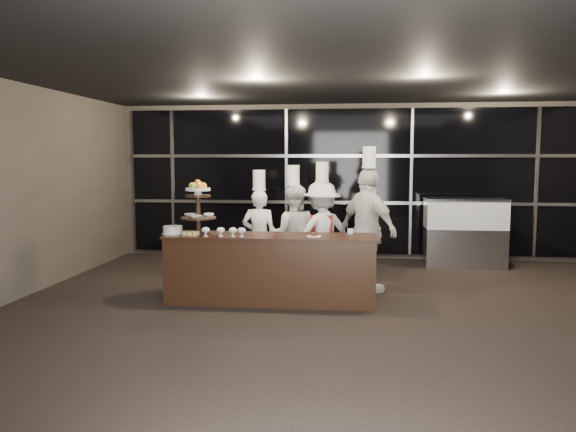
# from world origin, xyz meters

# --- Properties ---
(room) EXTENTS (10.00, 10.00, 10.00)m
(room) POSITION_xyz_m (0.00, 0.00, 1.50)
(room) COLOR black
(room) RESTS_ON ground
(window_wall) EXTENTS (8.60, 0.10, 2.80)m
(window_wall) POSITION_xyz_m (0.00, 4.94, 1.50)
(window_wall) COLOR black
(window_wall) RESTS_ON ground
(buffet_counter) EXTENTS (2.84, 0.74, 0.92)m
(buffet_counter) POSITION_xyz_m (-1.00, 1.42, 0.47)
(buffet_counter) COLOR black
(buffet_counter) RESTS_ON ground
(display_stand) EXTENTS (0.48, 0.48, 0.74)m
(display_stand) POSITION_xyz_m (-2.00, 1.42, 1.34)
(display_stand) COLOR black
(display_stand) RESTS_ON buffet_counter
(compotes) EXTENTS (0.60, 0.11, 0.12)m
(compotes) POSITION_xyz_m (-1.58, 1.20, 1.00)
(compotes) COLOR silver
(compotes) RESTS_ON buffet_counter
(layer_cake) EXTENTS (0.30, 0.30, 0.11)m
(layer_cake) POSITION_xyz_m (-2.35, 1.37, 0.97)
(layer_cake) COLOR white
(layer_cake) RESTS_ON buffet_counter
(pastry_squares) EXTENTS (0.20, 0.13, 0.05)m
(pastry_squares) POSITION_xyz_m (-2.06, 1.25, 0.95)
(pastry_squares) COLOR #E8CB71
(pastry_squares) RESTS_ON buffet_counter
(small_plate) EXTENTS (0.20, 0.20, 0.05)m
(small_plate) POSITION_xyz_m (-0.41, 1.32, 0.94)
(small_plate) COLOR white
(small_plate) RESTS_ON buffet_counter
(chef_cup) EXTENTS (0.08, 0.08, 0.07)m
(chef_cup) POSITION_xyz_m (0.07, 1.67, 0.96)
(chef_cup) COLOR white
(chef_cup) RESTS_ON buffet_counter
(display_case) EXTENTS (1.42, 0.62, 1.24)m
(display_case) POSITION_xyz_m (2.11, 4.30, 0.69)
(display_case) COLOR #A5A5AA
(display_case) RESTS_ON ground
(chef_a) EXTENTS (0.56, 0.38, 1.78)m
(chef_a) POSITION_xyz_m (-1.32, 2.41, 0.77)
(chef_a) COLOR white
(chef_a) RESTS_ON ground
(chef_b) EXTENTS (0.78, 0.62, 1.85)m
(chef_b) POSITION_xyz_m (-0.81, 2.47, 0.79)
(chef_b) COLOR white
(chef_b) RESTS_ON ground
(chef_c) EXTENTS (1.19, 1.04, 1.90)m
(chef_c) POSITION_xyz_m (-0.37, 2.51, 0.81)
(chef_c) COLOR white
(chef_c) RESTS_ON ground
(chef_d) EXTENTS (1.05, 1.08, 2.12)m
(chef_d) POSITION_xyz_m (0.32, 2.14, 0.92)
(chef_d) COLOR silver
(chef_d) RESTS_ON ground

